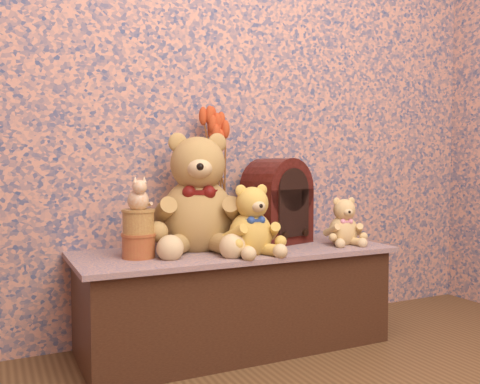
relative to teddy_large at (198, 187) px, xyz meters
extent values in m
cube|color=#3A4C78|center=(0.14, 0.18, 0.63)|extent=(3.00, 0.10, 2.60)
cube|color=#3B477A|center=(0.14, -0.07, -0.46)|extent=(1.31, 0.51, 0.41)
cylinder|color=tan|center=(0.11, 0.08, -0.15)|extent=(0.14, 0.14, 0.22)
cylinder|color=#B17534|center=(-0.27, -0.09, -0.21)|extent=(0.14, 0.14, 0.09)
cylinder|color=#CFB85A|center=(-0.27, -0.09, -0.12)|extent=(0.15, 0.15, 0.09)
camera|label=1|loc=(-0.77, -1.99, 0.09)|focal=38.76mm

